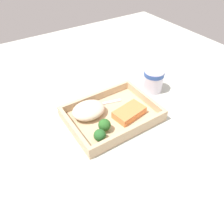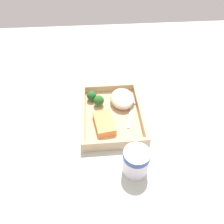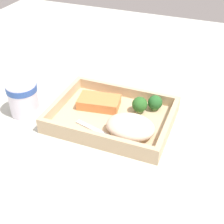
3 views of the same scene
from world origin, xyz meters
The scene contains 10 objects.
ground_plane centered at (0.00, 0.00, -1.00)cm, with size 160.00×160.00×2.00cm, color #B7BDB1.
takeout_tray centered at (0.00, 0.00, 0.60)cm, with size 28.82×21.46×1.20cm, color tan.
tray_rim centered at (0.00, 0.00, 2.60)cm, with size 28.82×21.46×2.81cm.
salmon_fillet centered at (-4.76, 3.05, 2.44)cm, with size 10.36×6.06×2.48cm, color #E58346.
mashed_potatoes centered at (6.20, -4.42, 3.27)cm, with size 11.21×8.94×4.14cm, color beige.
broccoli_floret_1 centered at (5.59, 4.40, 3.44)cm, with size 3.84×3.84×4.24cm.
broccoli_floret_2 centered at (8.80, 6.98, 3.21)cm, with size 3.65×3.65×3.90cm.
fork centered at (1.73, -7.27, 1.42)cm, with size 15.67×5.78×0.44cm.
paper_cup centered at (-21.73, -4.82, 4.79)cm, with size 7.49×7.49×8.58cm.
receipt_slip centered at (-6.08, 27.20, 0.12)cm, with size 9.36×13.07×0.24cm, color white.
Camera 2 is at (-54.49, 4.68, 57.05)cm, focal length 35.00 mm.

